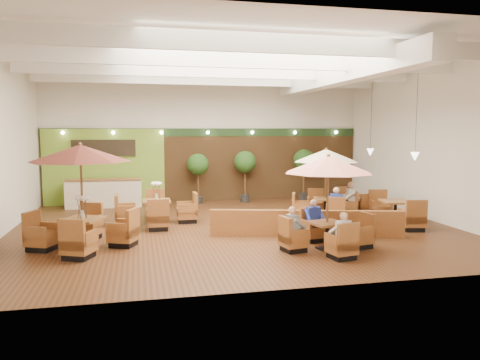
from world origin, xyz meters
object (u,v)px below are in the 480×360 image
object	(u,v)px
diner_0	(342,230)
table_5	(354,204)
table_3	(157,211)
topiary_2	(304,162)
table_4	(395,213)
topiary_1	(245,164)
diner_3	(336,201)
diner_1	(314,216)
table_2	(326,170)
service_counter	(104,193)
table_1	(328,184)
table_0	(81,178)
diner_2	(294,224)
booth_divider	(306,223)
topiary_0	(198,166)
diner_4	(349,196)

from	to	relation	value
diner_0	table_5	bearing A→B (deg)	43.11
table_3	topiary_2	xyz separation A→B (m)	(6.74, 4.10, 1.27)
table_4	topiary_1	xyz separation A→B (m)	(-3.82, 5.91, 1.29)
table_4	diner_3	size ratio (longest dim) A/B	3.60
diner_1	table_2	bearing A→B (deg)	-118.60
diner_0	service_counter	bearing A→B (deg)	105.48
table_2	diner_3	size ratio (longest dim) A/B	3.37
table_2	table_4	bearing A→B (deg)	-19.20
table_4	table_1	bearing A→B (deg)	-132.92
table_0	topiary_2	bearing A→B (deg)	62.42
table_0	table_1	bearing A→B (deg)	10.48
service_counter	diner_3	distance (m)	9.42
service_counter	topiary_2	world-z (taller)	topiary_2
table_4	diner_2	xyz separation A→B (m)	(-4.48, -2.62, 0.35)
table_1	topiary_2	distance (m)	8.87
table_2	diner_1	size ratio (longest dim) A/B	3.55
topiary_1	diner_0	world-z (taller)	topiary_1
table_2	booth_divider	bearing A→B (deg)	-101.88
table_1	topiary_0	bearing A→B (deg)	94.40
table_1	table_5	xyz separation A→B (m)	(3.27, 5.13, -1.42)
topiary_1	diner_3	world-z (taller)	topiary_1
table_4	topiary_2	xyz separation A→B (m)	(-1.09, 5.91, 1.32)
booth_divider	topiary_1	xyz separation A→B (m)	(-0.26, 7.00, 1.28)
service_counter	diner_0	distance (m)	11.17
table_4	topiary_0	xyz separation A→B (m)	(-5.90, 5.91, 1.22)
topiary_0	diner_2	world-z (taller)	topiary_0
table_3	topiary_0	bearing A→B (deg)	64.60
diner_2	table_2	bearing A→B (deg)	128.37
diner_2	diner_3	xyz separation A→B (m)	(2.62, 3.25, 0.02)
table_0	topiary_1	xyz separation A→B (m)	(6.06, 7.02, -0.23)
booth_divider	topiary_0	size ratio (longest dim) A/B	2.66
diner_1	diner_4	xyz separation A→B (m)	(2.61, 3.25, 0.04)
table_2	diner_4	distance (m)	1.33
topiary_0	table_2	bearing A→B (deg)	-47.09
diner_2	service_counter	bearing A→B (deg)	-166.98
topiary_1	diner_0	bearing A→B (deg)	-88.35
table_4	diner_0	bearing A→B (deg)	-124.34
diner_1	table_4	bearing A→B (deg)	-155.72
table_0	table_4	bearing A→B (deg)	30.25
service_counter	topiary_1	size ratio (longest dim) A/B	1.33
table_1	table_2	distance (m)	4.51
diner_2	diner_4	distance (m)	5.48
diner_2	table_5	bearing A→B (deg)	121.14
service_counter	topiary_1	bearing A→B (deg)	1.92
table_0	table_3	size ratio (longest dim) A/B	1.09
table_5	topiary_2	bearing A→B (deg)	99.32
diner_2	topiary_1	bearing A→B (deg)	156.04
diner_2	diner_0	bearing A→B (deg)	25.44
table_4	diner_4	size ratio (longest dim) A/B	3.36
diner_4	service_counter	bearing A→B (deg)	77.00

